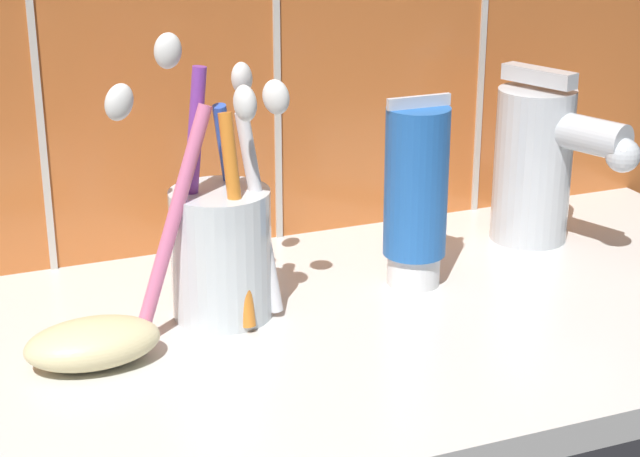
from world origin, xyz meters
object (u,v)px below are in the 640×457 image
object	(u,v)px
toothpaste_tube	(416,194)
soap_bar	(93,344)
sink_faucet	(540,160)
toothbrush_cup	(220,240)

from	to	relation	value
toothpaste_tube	soap_bar	size ratio (longest dim) A/B	1.66
soap_bar	sink_faucet	bearing A→B (deg)	12.80
toothbrush_cup	soap_bar	world-z (taller)	toothbrush_cup
toothpaste_tube	sink_faucet	xyz separation A→B (cm)	(12.68, 4.11, -0.14)
toothbrush_cup	sink_faucet	distance (cm)	27.12
toothpaste_tube	soap_bar	distance (cm)	24.24
soap_bar	toothbrush_cup	bearing A→B (deg)	23.34
toothpaste_tube	sink_faucet	distance (cm)	13.33
toothbrush_cup	toothpaste_tube	size ratio (longest dim) A/B	1.40
toothbrush_cup	toothpaste_tube	xyz separation A→B (cm)	(14.09, 0.08, 1.35)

